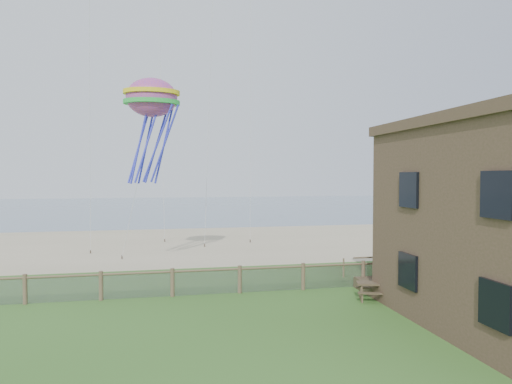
% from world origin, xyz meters
% --- Properties ---
extents(ground, '(160.00, 160.00, 0.00)m').
position_xyz_m(ground, '(0.00, 0.00, 0.00)').
color(ground, '#335C1F').
rests_on(ground, ground).
extents(sand_beach, '(72.00, 20.00, 0.02)m').
position_xyz_m(sand_beach, '(0.00, 22.00, 0.00)').
color(sand_beach, tan).
rests_on(sand_beach, ground).
extents(ocean, '(160.00, 68.00, 0.02)m').
position_xyz_m(ocean, '(0.00, 66.00, 0.00)').
color(ocean, slate).
rests_on(ocean, ground).
extents(chainlink_fence, '(36.20, 0.20, 1.25)m').
position_xyz_m(chainlink_fence, '(0.00, 6.00, 0.55)').
color(chainlink_fence, brown).
rests_on(chainlink_fence, ground).
extents(motel_deck, '(15.00, 2.00, 0.50)m').
position_xyz_m(motel_deck, '(13.00, 5.00, 0.25)').
color(motel_deck, brown).
rests_on(motel_deck, ground).
extents(picnic_table, '(1.92, 1.67, 0.68)m').
position_xyz_m(picnic_table, '(5.50, 3.64, 0.34)').
color(picnic_table, brown).
rests_on(picnic_table, ground).
extents(octopus_kite, '(3.79, 3.23, 6.62)m').
position_xyz_m(octopus_kite, '(-3.98, 12.81, 8.12)').
color(octopus_kite, '#FF6228').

